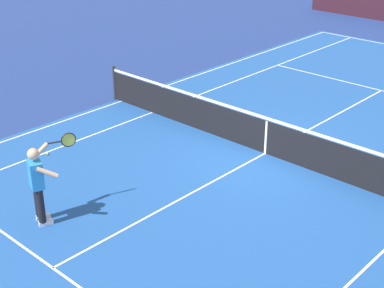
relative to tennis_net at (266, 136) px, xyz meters
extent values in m
plane|color=navy|center=(0.00, 0.00, -0.49)|extent=(60.00, 60.00, 0.00)
cube|color=#1E4C93|center=(0.00, 0.00, -0.49)|extent=(24.20, 11.40, 0.00)
cube|color=white|center=(0.00, -5.50, -0.49)|extent=(23.80, 0.05, 0.01)
cube|color=white|center=(0.00, -4.11, -0.49)|extent=(23.80, 0.05, 0.01)
cube|color=white|center=(6.40, 0.00, -0.49)|extent=(0.05, 8.22, 0.01)
cube|color=white|center=(-6.40, 0.00, -0.49)|extent=(0.05, 8.22, 0.01)
cube|color=white|center=(0.00, 0.00, -0.49)|extent=(12.80, 0.05, 0.01)
cylinder|color=#2D2D33|center=(0.00, -5.80, 0.05)|extent=(0.10, 0.10, 1.08)
cube|color=black|center=(0.00, 0.00, -0.05)|extent=(0.02, 11.60, 0.88)
cube|color=white|center=(0.00, 0.00, 0.46)|extent=(0.04, 11.60, 0.06)
cube|color=white|center=(0.00, 0.00, -0.05)|extent=(0.04, 0.06, 0.88)
cylinder|color=black|center=(5.71, -1.31, -0.04)|extent=(0.15, 0.15, 0.74)
cube|color=white|center=(5.66, -1.29, -0.45)|extent=(0.30, 0.20, 0.09)
cylinder|color=black|center=(5.62, -1.54, -0.04)|extent=(0.15, 0.15, 0.74)
cube|color=white|center=(5.57, -1.51, -0.45)|extent=(0.30, 0.20, 0.09)
cube|color=#2884D1|center=(5.67, -1.42, 0.61)|extent=(0.36, 0.44, 0.56)
sphere|color=#DBAA84|center=(5.67, -1.42, 1.04)|extent=(0.23, 0.23, 0.23)
cylinder|color=#DBAA84|center=(5.61, -1.10, 0.74)|extent=(0.37, 0.33, 0.26)
cylinder|color=#DBAA84|center=(5.40, -1.62, 0.94)|extent=(0.42, 0.11, 0.30)
cylinder|color=#232326|center=(5.09, -1.56, 1.05)|extent=(0.27, 0.14, 0.04)
torus|color=#232326|center=(4.82, -1.46, 1.05)|extent=(0.30, 0.14, 0.31)
cylinder|color=#C6D84C|center=(4.82, -1.46, 1.05)|extent=(0.25, 0.10, 0.27)
sphere|color=#CCE01E|center=(3.79, -3.97, -0.46)|extent=(0.07, 0.07, 0.07)
camera|label=1|loc=(10.88, 7.52, 5.86)|focal=53.96mm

